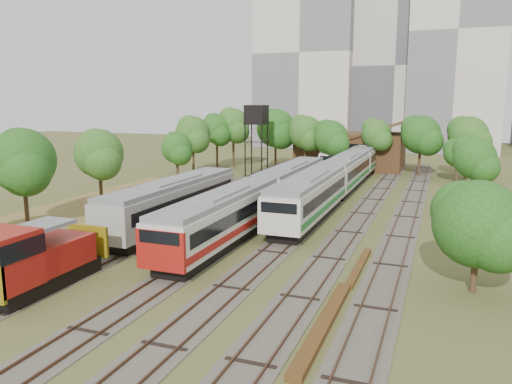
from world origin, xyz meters
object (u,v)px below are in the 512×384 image
at_px(railcar_green_set, 346,172).
at_px(shunter_locomotive, 28,261).
at_px(water_tower, 256,116).
at_px(railcar_red_set, 263,197).

relative_size(railcar_green_set, shunter_locomotive, 6.43).
xyz_separation_m(railcar_green_set, water_tower, (-13.94, 6.57, 6.25)).
xyz_separation_m(shunter_locomotive, water_tower, (-3.94, 45.75, 6.45)).
xyz_separation_m(railcar_red_set, shunter_locomotive, (-6.00, -20.89, -0.13)).
distance_m(shunter_locomotive, water_tower, 46.37).
bearing_deg(shunter_locomotive, water_tower, 94.92).
bearing_deg(water_tower, shunter_locomotive, -85.08).
relative_size(shunter_locomotive, water_tower, 0.82).
bearing_deg(railcar_green_set, shunter_locomotive, -104.32).
xyz_separation_m(railcar_red_set, railcar_green_set, (4.00, 18.29, 0.07)).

